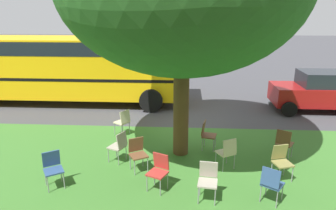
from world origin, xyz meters
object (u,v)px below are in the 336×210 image
Objects in this scene: chair_7 at (53,167)px; chair_4 at (138,152)px; chair_3 at (159,169)px; chair_8 at (207,133)px; chair_0 at (272,182)px; parked_car at (320,91)px; chair_2 at (281,160)px; chair_6 at (123,120)px; chair_1 at (227,151)px; chair_5 at (208,178)px; chair_10 at (119,145)px; chair_9 at (284,142)px; school_bus at (64,63)px.

chair_4 is at bearing -154.42° from chair_7.
chair_3 is 2.57m from chair_8.
chair_0 is 0.24× the size of parked_car.
chair_6 is at bearing -29.37° from chair_2.
chair_3 is at bearing 31.67° from chair_1.
chair_3 is at bearing 114.99° from chair_6.
chair_1 is 1.00× the size of chair_8.
chair_1 is at bearing -62.47° from chair_0.
chair_5 is at bearing 87.07° from chair_8.
chair_10 is at bearing -4.35° from chair_1.
chair_7 is 10.68m from parked_car.
chair_2 and chair_3 have the same top height.
chair_7 is 6.16m from chair_9.
chair_0 and chair_4 have the same top height.
chair_9 is 1.00× the size of chair_10.
chair_4 is (3.63, -0.22, 0.00)m from chair_2.
chair_0 and chair_1 have the same top height.
chair_4 is at bearing 38.61° from parked_car.
chair_3 is 1.00× the size of chair_5.
chair_6 is at bearing -69.85° from chair_4.
chair_2 is 0.24× the size of parked_car.
chair_10 is 0.08× the size of school_bus.
chair_8 is (-2.73, 0.92, 0.00)m from chair_6.
chair_10 is (-1.31, -1.30, 0.00)m from chair_7.
chair_1 and chair_5 have the same top height.
chair_5 is (0.59, 1.39, 0.00)m from chair_1.
chair_3 is at bearing 60.94° from chair_8.
chair_5 and chair_6 have the same top height.
chair_0 and chair_2 have the same top height.
chair_6 is at bearing 22.17° from parked_car.
chair_10 is (2.46, 0.97, 0.00)m from chair_8.
chair_1 is 1.00× the size of chair_4.
chair_1 is 2.93m from chair_10.
chair_9 is at bearing -112.56° from chair_0.
parked_car is at bearing -140.47° from chair_8.
chair_1 and chair_3 have the same top height.
chair_10 is 0.24× the size of parked_car.
chair_6 is at bearing -82.03° from chair_10.
chair_10 is at bearing 21.60° from chair_8.
chair_2 and chair_5 have the same top height.
chair_2 is 10.08m from school_bus.
chair_4 is at bearing -34.65° from chair_5.
parked_car is at bearing -127.11° from chair_5.
chair_3 and chair_6 have the same top height.
chair_0 is 5.01m from chair_7.
parked_car is at bearing -118.53° from chair_0.
chair_4 is at bearing 145.19° from chair_10.
chair_7 is (1.89, 0.90, 0.00)m from chair_4.
chair_0 and chair_3 have the same top height.
chair_4 and chair_8 have the same top height.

